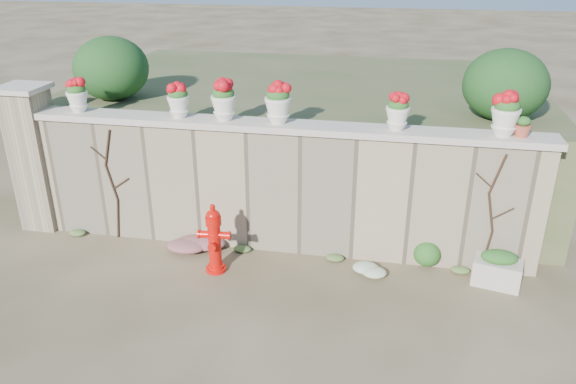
% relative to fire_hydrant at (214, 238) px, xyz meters
% --- Properties ---
extents(ground, '(80.00, 80.00, 0.00)m').
position_rel_fire_hydrant_xyz_m(ground, '(0.74, -0.87, -0.56)').
color(ground, '#463B23').
rests_on(ground, ground).
extents(stone_wall, '(8.00, 0.40, 2.00)m').
position_rel_fire_hydrant_xyz_m(stone_wall, '(0.74, 0.93, 0.44)').
color(stone_wall, '#978465').
rests_on(stone_wall, ground).
extents(wall_cap, '(8.10, 0.52, 0.10)m').
position_rel_fire_hydrant_xyz_m(wall_cap, '(0.74, 0.93, 1.49)').
color(wall_cap, beige).
rests_on(wall_cap, stone_wall).
extents(gate_pillar, '(0.72, 0.72, 2.48)m').
position_rel_fire_hydrant_xyz_m(gate_pillar, '(-3.41, 0.93, 0.70)').
color(gate_pillar, '#978465').
rests_on(gate_pillar, ground).
extents(raised_fill, '(9.00, 6.00, 2.00)m').
position_rel_fire_hydrant_xyz_m(raised_fill, '(0.74, 4.13, 0.44)').
color(raised_fill, '#384C23').
rests_on(raised_fill, ground).
extents(back_shrub_left, '(1.30, 1.30, 1.10)m').
position_rel_fire_hydrant_xyz_m(back_shrub_left, '(-2.46, 2.13, 1.99)').
color(back_shrub_left, '#143814').
rests_on(back_shrub_left, raised_fill).
extents(back_shrub_right, '(1.30, 1.30, 1.10)m').
position_rel_fire_hydrant_xyz_m(back_shrub_right, '(4.14, 2.13, 1.99)').
color(back_shrub_right, '#143814').
rests_on(back_shrub_right, raised_fill).
extents(vine_left, '(0.60, 0.04, 1.91)m').
position_rel_fire_hydrant_xyz_m(vine_left, '(-1.93, 0.71, 0.44)').
color(vine_left, black).
rests_on(vine_left, ground).
extents(vine_right, '(0.60, 0.04, 1.91)m').
position_rel_fire_hydrant_xyz_m(vine_right, '(3.97, 0.71, 0.44)').
color(vine_right, black).
rests_on(vine_right, ground).
extents(fire_hydrant, '(0.48, 0.34, 1.10)m').
position_rel_fire_hydrant_xyz_m(fire_hydrant, '(0.00, 0.00, 0.00)').
color(fire_hydrant, red).
rests_on(fire_hydrant, ground).
extents(planter_box, '(0.73, 0.53, 0.55)m').
position_rel_fire_hydrant_xyz_m(planter_box, '(4.12, 0.41, -0.30)').
color(planter_box, beige).
rests_on(planter_box, ground).
extents(green_shrub, '(0.53, 0.48, 0.50)m').
position_rel_fire_hydrant_xyz_m(green_shrub, '(3.12, 0.68, -0.30)').
color(green_shrub, '#1E5119').
rests_on(green_shrub, ground).
extents(magenta_clump, '(0.95, 0.63, 0.25)m').
position_rel_fire_hydrant_xyz_m(magenta_clump, '(-0.51, 0.53, -0.43)').
color(magenta_clump, '#BD2568').
rests_on(magenta_clump, ground).
extents(white_flowers, '(0.54, 0.44, 0.20)m').
position_rel_fire_hydrant_xyz_m(white_flowers, '(2.29, 0.31, -0.46)').
color(white_flowers, white).
rests_on(white_flowers, ground).
extents(urn_pot_0, '(0.33, 0.33, 0.53)m').
position_rel_fire_hydrant_xyz_m(urn_pot_0, '(-2.46, 0.93, 1.80)').
color(urn_pot_0, silver).
rests_on(urn_pot_0, wall_cap).
extents(urn_pot_1, '(0.34, 0.34, 0.54)m').
position_rel_fire_hydrant_xyz_m(urn_pot_1, '(-0.77, 0.93, 1.81)').
color(urn_pot_1, silver).
rests_on(urn_pot_1, wall_cap).
extents(urn_pot_2, '(0.38, 0.38, 0.60)m').
position_rel_fire_hydrant_xyz_m(urn_pot_2, '(-0.05, 0.93, 1.84)').
color(urn_pot_2, silver).
rests_on(urn_pot_2, wall_cap).
extents(urn_pot_3, '(0.39, 0.39, 0.62)m').
position_rel_fire_hydrant_xyz_m(urn_pot_3, '(0.78, 0.93, 1.85)').
color(urn_pot_3, silver).
rests_on(urn_pot_3, wall_cap).
extents(urn_pot_4, '(0.34, 0.34, 0.53)m').
position_rel_fire_hydrant_xyz_m(urn_pot_4, '(2.53, 0.93, 1.81)').
color(urn_pot_4, silver).
rests_on(urn_pot_4, wall_cap).
extents(urn_pot_5, '(0.40, 0.40, 0.62)m').
position_rel_fire_hydrant_xyz_m(urn_pot_5, '(3.99, 0.93, 1.85)').
color(urn_pot_5, silver).
rests_on(urn_pot_5, wall_cap).
extents(terracotta_pot, '(0.23, 0.23, 0.28)m').
position_rel_fire_hydrant_xyz_m(terracotta_pot, '(4.23, 0.93, 1.67)').
color(terracotta_pot, '#A74833').
rests_on(terracotta_pot, wall_cap).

